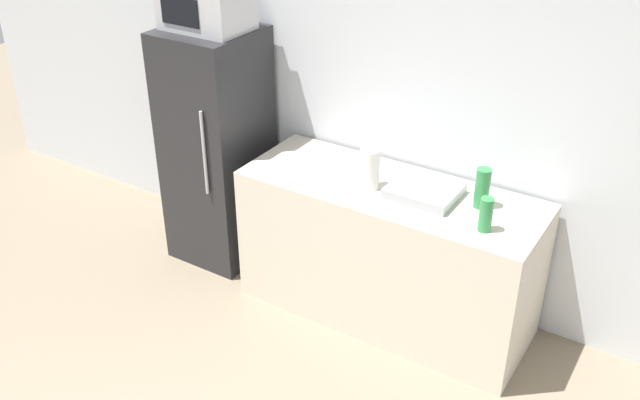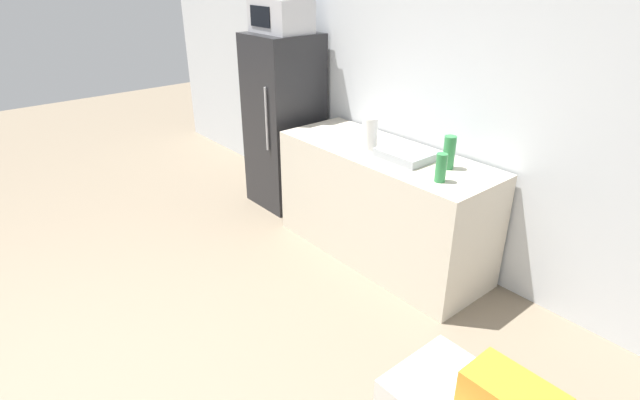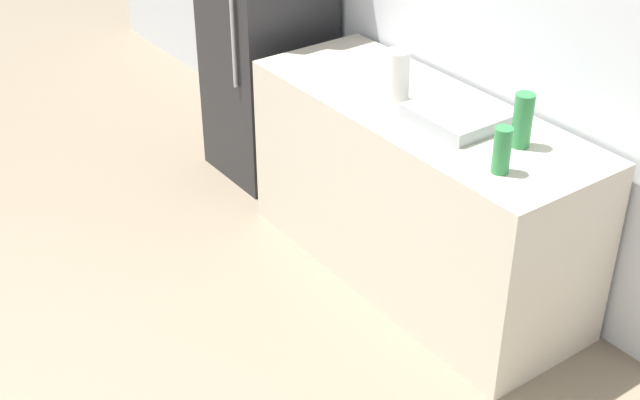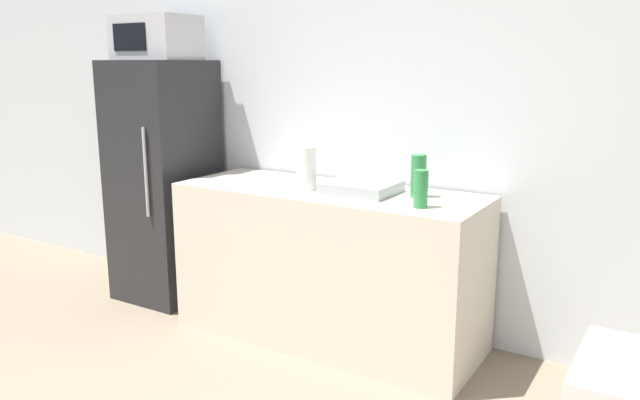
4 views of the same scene
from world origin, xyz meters
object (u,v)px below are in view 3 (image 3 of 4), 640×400
at_px(bottle_short, 502,150).
at_px(paper_towel_roll, 397,77).
at_px(bottle_tall, 523,120).
at_px(refrigerator, 267,37).

distance_m(bottle_short, paper_towel_roll, 0.73).
bearing_deg(paper_towel_roll, bottle_short, -7.06).
height_order(bottle_short, paper_towel_roll, paper_towel_roll).
bearing_deg(bottle_short, bottle_tall, 115.69).
bearing_deg(refrigerator, paper_towel_roll, -4.16).
xyz_separation_m(bottle_tall, bottle_short, (0.11, -0.22, -0.02)).
relative_size(bottle_tall, paper_towel_roll, 0.95).
height_order(refrigerator, bottle_tall, refrigerator).
xyz_separation_m(refrigerator, paper_towel_roll, (1.20, -0.09, 0.21)).
xyz_separation_m(bottle_tall, paper_towel_roll, (-0.62, -0.13, 0.01)).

